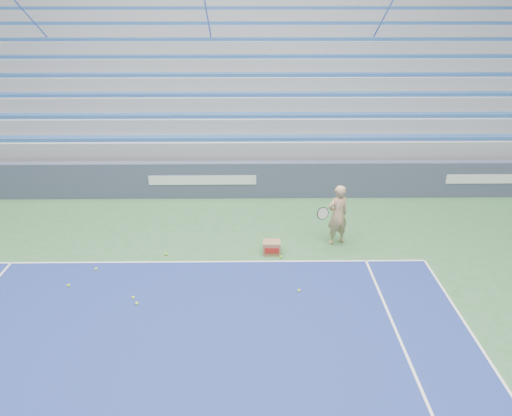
{
  "coord_description": "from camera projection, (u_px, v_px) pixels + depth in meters",
  "views": [
    {
      "loc": [
        1.43,
        1.78,
        5.79
      ],
      "look_at": [
        1.56,
        12.38,
        1.15
      ],
      "focal_mm": 35.0,
      "sensor_mm": 36.0,
      "label": 1
    }
  ],
  "objects": [
    {
      "name": "tennis_ball_1",
      "position": [
        281.0,
        257.0,
        11.73
      ],
      "size": [
        0.07,
        0.07,
        0.07
      ],
      "primitive_type": "sphere",
      "color": "#B7EC30",
      "rests_on": "ground"
    },
    {
      "name": "sponsor_barrier",
      "position": [
        203.0,
        180.0,
        15.0
      ],
      "size": [
        30.0,
        0.32,
        1.1
      ],
      "color": "#3C435C",
      "rests_on": "ground"
    },
    {
      "name": "tennis_ball_2",
      "position": [
        299.0,
        291.0,
        10.41
      ],
      "size": [
        0.07,
        0.07,
        0.07
      ],
      "primitive_type": "sphere",
      "color": "#B7EC30",
      "rests_on": "ground"
    },
    {
      "name": "tennis_ball_4",
      "position": [
        133.0,
        298.0,
        10.17
      ],
      "size": [
        0.07,
        0.07,
        0.07
      ],
      "primitive_type": "sphere",
      "color": "#B7EC30",
      "rests_on": "ground"
    },
    {
      "name": "tennis_player",
      "position": [
        337.0,
        215.0,
        12.13
      ],
      "size": [
        0.94,
        0.9,
        1.54
      ],
      "color": "tan",
      "rests_on": "ground"
    },
    {
      "name": "tennis_ball_3",
      "position": [
        137.0,
        303.0,
        9.99
      ],
      "size": [
        0.07,
        0.07,
        0.07
      ],
      "primitive_type": "sphere",
      "color": "#B7EC30",
      "rests_on": "ground"
    },
    {
      "name": "ball_box",
      "position": [
        272.0,
        248.0,
        11.89
      ],
      "size": [
        0.43,
        0.34,
        0.32
      ],
      "color": "#956948",
      "rests_on": "ground"
    },
    {
      "name": "bleachers",
      "position": [
        214.0,
        86.0,
        19.52
      ],
      "size": [
        31.0,
        9.15,
        7.3
      ],
      "color": "gray",
      "rests_on": "ground"
    },
    {
      "name": "tennis_ball_0",
      "position": [
        69.0,
        286.0,
        10.59
      ],
      "size": [
        0.07,
        0.07,
        0.07
      ],
      "primitive_type": "sphere",
      "color": "#B7EC30",
      "rests_on": "ground"
    },
    {
      "name": "tennis_ball_6",
      "position": [
        96.0,
        269.0,
        11.22
      ],
      "size": [
        0.07,
        0.07,
        0.07
      ],
      "primitive_type": "sphere",
      "color": "#B7EC30",
      "rests_on": "ground"
    },
    {
      "name": "tennis_ball_5",
      "position": [
        166.0,
        254.0,
        11.85
      ],
      "size": [
        0.07,
        0.07,
        0.07
      ],
      "primitive_type": "sphere",
      "color": "#B7EC30",
      "rests_on": "ground"
    }
  ]
}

